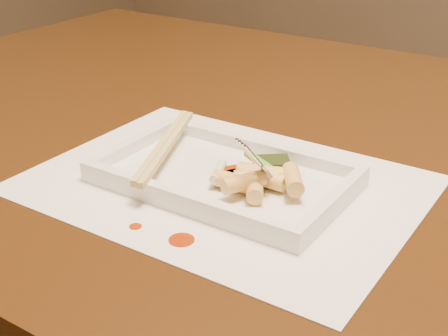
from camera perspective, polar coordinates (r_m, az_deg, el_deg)
The scene contains 25 objects.
table at distance 0.86m, azimuth 5.05°, elevation -2.58°, with size 1.40×0.90×0.75m.
placemat at distance 0.66m, azimuth -0.00°, elevation -1.46°, with size 0.40×0.30×0.00m, color white.
sauce_splatter_a at distance 0.57m, azimuth -3.90°, elevation -6.57°, with size 0.02×0.02×0.00m, color #9B2904.
sauce_splatter_b at distance 0.59m, azimuth -8.09°, elevation -5.31°, with size 0.01×0.01×0.00m, color #9B2904.
plate_base at distance 0.66m, azimuth -0.00°, elevation -1.09°, with size 0.26×0.16×0.01m, color white.
plate_rim_far at distance 0.71m, azimuth 3.27°, elevation 1.94°, with size 0.26×0.01×0.01m, color white.
plate_rim_near at distance 0.60m, azimuth -3.88°, elevation -2.81°, with size 0.26×0.01×0.01m, color white.
plate_rim_left at distance 0.73m, azimuth -8.22°, elevation 2.13°, with size 0.01×0.14×0.01m, color white.
plate_rim_right at distance 0.60m, azimuth 9.88°, elevation -3.07°, with size 0.01×0.14×0.01m, color white.
veg_piece at distance 0.67m, azimuth 4.38°, elevation 0.33°, with size 0.04×0.03×0.01m, color black.
scallion_white at distance 0.64m, azimuth -0.54°, elevation -0.33°, with size 0.01×0.01×0.04m, color #EAEACC.
scallion_green at distance 0.65m, azimuth 4.07°, elevation -0.01°, with size 0.01×0.01×0.09m, color green.
chopstick_a at distance 0.70m, azimuth -5.65°, elevation 2.17°, with size 0.01×0.20×0.01m, color tan.
chopstick_b at distance 0.69m, azimuth -5.13°, elevation 2.03°, with size 0.01×0.20×0.01m, color tan.
fork at distance 0.61m, azimuth 6.44°, elevation 4.45°, with size 0.09×0.10×0.14m, color silver, non-canonical shape.
sauce_blob_0 at distance 0.66m, azimuth 1.35°, elevation -0.81°, with size 0.04×0.04×0.00m, color #9B2904.
sauce_blob_1 at distance 0.65m, azimuth 1.51°, elevation -0.90°, with size 0.06×0.06×0.00m, color #9B2904.
rice_cake_0 at distance 0.64m, azimuth 3.64°, elevation -0.57°, with size 0.02×0.02×0.05m, color #F2D471.
rice_cake_1 at distance 0.63m, azimuth 3.69°, elevation -0.99°, with size 0.02×0.02×0.05m, color #F2D471.
rice_cake_2 at distance 0.61m, azimuth 1.83°, elevation -1.31°, with size 0.02×0.02×0.04m, color #F2D471.
rice_cake_3 at distance 0.62m, azimuth 2.83°, elevation -1.58°, with size 0.02×0.02×0.05m, color #F2D471.
rice_cake_4 at distance 0.64m, azimuth 3.17°, elevation -0.43°, with size 0.02×0.02×0.04m, color #F2D471.
rice_cake_5 at distance 0.62m, azimuth 6.31°, elevation -1.03°, with size 0.02×0.02×0.05m, color #F2D471.
rice_cake_6 at distance 0.63m, azimuth 2.89°, elevation -0.95°, with size 0.02×0.02×0.04m, color #F2D471.
rice_cake_7 at distance 0.63m, azimuth 0.77°, elevation -1.24°, with size 0.02×0.02×0.04m, color #F2D471.
Camera 1 is at (0.35, -0.67, 1.05)m, focal length 50.00 mm.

